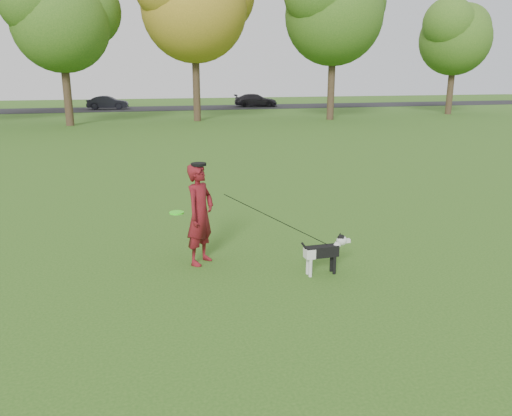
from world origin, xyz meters
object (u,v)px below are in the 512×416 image
object	(u,v)px
dog	(325,250)
car_mid	(108,103)
man	(200,214)
car_right	(256,100)

from	to	relation	value
dog	car_mid	world-z (taller)	car_mid
man	car_right	size ratio (longest dim) A/B	0.40
car_mid	man	bearing A→B (deg)	-169.74
car_right	car_mid	bearing A→B (deg)	100.26
dog	car_mid	distance (m)	40.60
car_mid	dog	bearing A→B (deg)	-167.29
dog	car_right	world-z (taller)	car_right
dog	car_right	distance (m)	41.80
car_mid	car_right	distance (m)	13.71
dog	man	bearing A→B (deg)	150.60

